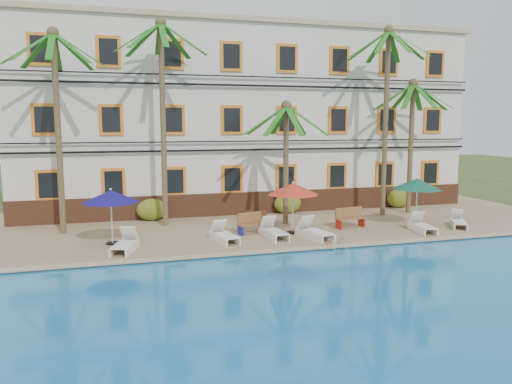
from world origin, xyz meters
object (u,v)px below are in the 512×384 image
object	(u,v)px
palm_a	(57,105)
lounger_c	(273,231)
umbrella_red	(293,189)
umbrella_green	(417,184)
lounger_f	(458,222)
bench_right	(350,217)
lounger_a	(125,244)
pool_ladder	(336,248)
bench_left	(252,223)
palm_d	(386,98)
lounger_d	(314,232)
lounger_b	(224,235)
palm_e	(412,127)
palm_c	(286,143)
lounger_e	(422,226)
umbrella_blue	(111,197)
palm_b	(162,97)

from	to	relation	value
palm_a	lounger_c	size ratio (longest dim) A/B	4.62
umbrella_red	umbrella_green	distance (m)	6.20
lounger_f	bench_right	size ratio (longest dim) A/B	1.12
lounger_a	umbrella_red	bearing A→B (deg)	9.47
palm_a	pool_ladder	bearing A→B (deg)	-28.73
umbrella_green	lounger_f	bearing A→B (deg)	-26.33
lounger_c	bench_right	world-z (taller)	bench_right
umbrella_red	bench_right	xyz separation A→B (m)	(2.98, 0.43, -1.49)
umbrella_green	bench_left	size ratio (longest dim) A/B	1.48
palm_d	lounger_d	distance (m)	9.03
palm_a	lounger_b	bearing A→B (deg)	-28.68
umbrella_green	lounger_d	bearing A→B (deg)	-168.18
palm_a	palm_e	size ratio (longest dim) A/B	1.24
pool_ladder	lounger_c	bearing A→B (deg)	128.87
lounger_f	lounger_c	bearing A→B (deg)	178.33
bench_left	pool_ladder	size ratio (longest dim) A/B	2.11
palm_e	palm_c	bearing A→B (deg)	-171.85
umbrella_green	pool_ladder	xyz separation A→B (m)	(-5.46, -2.88, -1.98)
umbrella_red	bench_right	size ratio (longest dim) A/B	1.47
palm_e	lounger_e	bearing A→B (deg)	-115.98
bench_left	bench_right	xyz separation A→B (m)	(4.69, -0.07, 0.00)
palm_d	umbrella_green	size ratio (longest dim) A/B	4.18
palm_c	umbrella_green	size ratio (longest dim) A/B	2.54
umbrella_blue	lounger_e	xyz separation A→B (m)	(13.35, -1.40, -1.66)
lounger_a	lounger_b	distance (m)	3.98
umbrella_blue	lounger_c	world-z (taller)	umbrella_blue
lounger_c	palm_c	bearing A→B (deg)	61.09
palm_c	lounger_b	xyz separation A→B (m)	(-3.65, -2.78, -3.61)
lounger_d	palm_a	bearing A→B (deg)	158.34
lounger_f	bench_right	world-z (taller)	bench_right
palm_d	umbrella_blue	xyz separation A→B (m)	(-13.76, -2.74, -4.17)
umbrella_blue	umbrella_green	distance (m)	13.88
lounger_e	lounger_b	bearing A→B (deg)	176.16
palm_b	palm_e	bearing A→B (deg)	-0.64
lounger_a	lounger_e	world-z (taller)	lounger_a
umbrella_green	bench_left	xyz separation A→B (m)	(-7.92, 0.55, -1.51)
umbrella_blue	palm_e	bearing A→B (deg)	11.12
bench_left	umbrella_green	bearing A→B (deg)	-3.94
palm_e	lounger_b	size ratio (longest dim) A/B	3.81
umbrella_blue	bench_left	distance (m)	6.15
palm_c	palm_e	size ratio (longest dim) A/B	0.82
palm_b	palm_d	world-z (taller)	palm_d
umbrella_red	lounger_f	xyz separation A→B (m)	(7.92, -0.90, -1.70)
palm_e	lounger_f	size ratio (longest dim) A/B	4.08
lounger_d	pool_ladder	world-z (taller)	lounger_d
lounger_d	palm_c	bearing A→B (deg)	91.94
palm_e	lounger_c	size ratio (longest dim) A/B	3.74
palm_a	lounger_a	world-z (taller)	palm_a
palm_c	lounger_b	world-z (taller)	palm_c
bench_right	lounger_a	bearing A→B (deg)	-170.91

